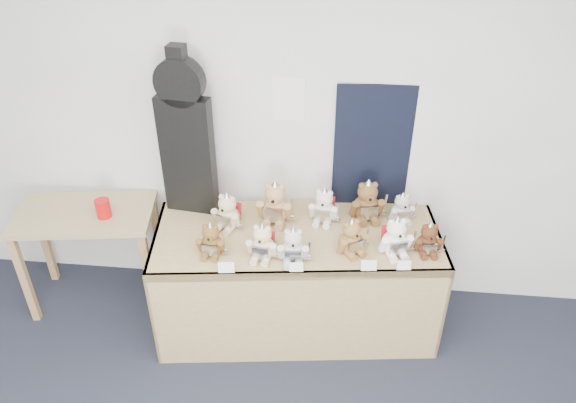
# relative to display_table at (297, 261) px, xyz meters

# --- Properties ---
(room_shell) EXTENTS (6.00, 6.00, 6.00)m
(room_shell) POSITION_rel_display_table_xyz_m (-0.11, 0.49, 0.92)
(room_shell) COLOR silver
(room_shell) RESTS_ON floor
(display_table) EXTENTS (1.94, 1.00, 0.77)m
(display_table) POSITION_rel_display_table_xyz_m (0.00, 0.00, 0.00)
(display_table) COLOR olive
(display_table) RESTS_ON floor
(side_table) EXTENTS (0.99, 0.65, 0.77)m
(side_table) POSITION_rel_display_table_xyz_m (-1.49, 0.17, 0.04)
(side_table) COLOR #977C51
(side_table) RESTS_ON floor
(guitar_case) EXTENTS (0.36, 0.14, 1.14)m
(guitar_case) POSITION_rel_display_table_xyz_m (-0.75, 0.30, 0.73)
(guitar_case) COLOR black
(guitar_case) RESTS_ON display_table
(navy_board) EXTENTS (0.66, 0.07, 0.87)m
(navy_board) POSITION_rel_display_table_xyz_m (0.52, 0.49, 0.60)
(navy_board) COLOR black
(navy_board) RESTS_ON display_table
(red_cup) EXTENTS (0.10, 0.10, 0.13)m
(red_cup) POSITION_rel_display_table_xyz_m (-1.32, 0.13, 0.23)
(red_cup) COLOR red
(red_cup) RESTS_ON side_table
(teddy_front_far_left) EXTENTS (0.20, 0.16, 0.25)m
(teddy_front_far_left) POSITION_rel_display_table_xyz_m (-0.51, -0.18, 0.26)
(teddy_front_far_left) COLOR brown
(teddy_front_far_left) RESTS_ON display_table
(teddy_front_left) EXTENTS (0.22, 0.19, 0.27)m
(teddy_front_left) POSITION_rel_display_table_xyz_m (-0.20, -0.18, 0.27)
(teddy_front_left) COLOR beige
(teddy_front_left) RESTS_ON display_table
(teddy_front_centre) EXTENTS (0.22, 0.18, 0.26)m
(teddy_front_centre) POSITION_rel_display_table_xyz_m (-0.01, -0.20, 0.27)
(teddy_front_centre) COLOR beige
(teddy_front_centre) RESTS_ON display_table
(teddy_front_right) EXTENTS (0.22, 0.21, 0.26)m
(teddy_front_right) POSITION_rel_display_table_xyz_m (0.34, -0.07, 0.27)
(teddy_front_right) COLOR olive
(teddy_front_right) RESTS_ON display_table
(teddy_front_far_right) EXTENTS (0.24, 0.22, 0.28)m
(teddy_front_far_right) POSITION_rel_display_table_xyz_m (0.60, -0.05, 0.28)
(teddy_front_far_right) COLOR white
(teddy_front_far_right) RESTS_ON display_table
(teddy_front_end) EXTENTS (0.20, 0.16, 0.24)m
(teddy_front_end) POSITION_rel_display_table_xyz_m (0.80, -0.03, 0.26)
(teddy_front_end) COLOR #532F1C
(teddy_front_end) RESTS_ON display_table
(teddy_back_left) EXTENTS (0.22, 0.21, 0.28)m
(teddy_back_left) POSITION_rel_display_table_xyz_m (-0.47, 0.11, 0.27)
(teddy_back_left) COLOR beige
(teddy_back_left) RESTS_ON display_table
(teddy_back_centre_left) EXTENTS (0.27, 0.22, 0.33)m
(teddy_back_centre_left) POSITION_rel_display_table_xyz_m (-0.17, 0.21, 0.30)
(teddy_back_centre_left) COLOR tan
(teddy_back_centre_left) RESTS_ON display_table
(teddy_back_centre_right) EXTENTS (0.22, 0.19, 0.27)m
(teddy_back_centre_right) POSITION_rel_display_table_xyz_m (0.15, 0.24, 0.27)
(teddy_back_centre_right) COLOR silver
(teddy_back_centre_right) RESTS_ON display_table
(teddy_back_right) EXTENTS (0.26, 0.23, 0.31)m
(teddy_back_right) POSITION_rel_display_table_xyz_m (0.43, 0.30, 0.29)
(teddy_back_right) COLOR brown
(teddy_back_right) RESTS_ON display_table
(teddy_back_end) EXTENTS (0.19, 0.18, 0.23)m
(teddy_back_end) POSITION_rel_display_table_xyz_m (0.66, 0.29, 0.26)
(teddy_back_end) COLOR silver
(teddy_back_end) RESTS_ON display_table
(entry_card_a) EXTENTS (0.10, 0.03, 0.07)m
(entry_card_a) POSITION_rel_display_table_xyz_m (-0.39, -0.35, 0.20)
(entry_card_a) COLOR white
(entry_card_a) RESTS_ON display_table
(entry_card_b) EXTENTS (0.08, 0.03, 0.06)m
(entry_card_b) POSITION_rel_display_table_xyz_m (0.02, -0.29, 0.20)
(entry_card_b) COLOR white
(entry_card_b) RESTS_ON display_table
(entry_card_c) EXTENTS (0.10, 0.03, 0.07)m
(entry_card_c) POSITION_rel_display_table_xyz_m (0.44, -0.24, 0.20)
(entry_card_c) COLOR white
(entry_card_c) RESTS_ON display_table
(entry_card_d) EXTENTS (0.09, 0.03, 0.06)m
(entry_card_d) POSITION_rel_display_table_xyz_m (0.65, -0.21, 0.20)
(entry_card_d) COLOR white
(entry_card_d) RESTS_ON display_table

